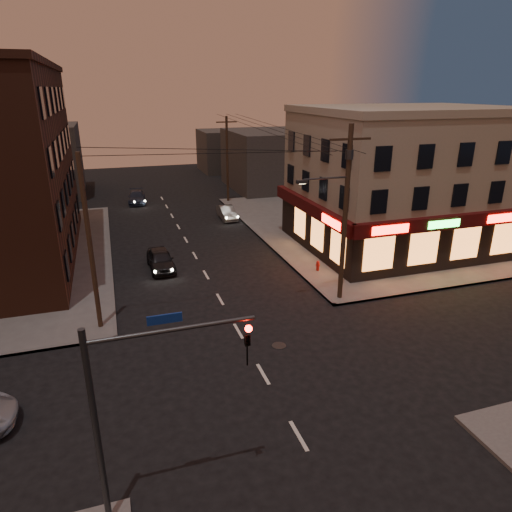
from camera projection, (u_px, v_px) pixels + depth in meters
name	position (u px, v px, depth m)	size (l,w,h in m)	color
ground	(263.00, 374.00, 20.14)	(120.00, 120.00, 0.00)	black
sidewalk_ne	(381.00, 224.00, 42.28)	(24.00, 28.00, 0.15)	#514F4C
pizza_building	(404.00, 179.00, 34.89)	(15.85, 12.85, 10.50)	gray
bg_building_ne_a	(271.00, 160.00, 56.90)	(10.00, 12.00, 7.00)	#3F3D3A
bg_building_nw	(39.00, 161.00, 52.47)	(9.00, 10.00, 8.00)	#3F3D3A
bg_building_ne_b	(227.00, 151.00, 68.98)	(8.00, 8.00, 6.00)	#3F3D3A
utility_pole_main	(344.00, 206.00, 25.26)	(4.20, 0.44, 10.00)	#382619
utility_pole_far	(227.00, 160.00, 49.06)	(0.26, 0.26, 9.00)	#382619
utility_pole_west	(90.00, 245.00, 22.36)	(0.24, 0.24, 9.00)	#382619
traffic_signal	(134.00, 398.00, 12.09)	(4.49, 0.32, 6.47)	#333538
sedan_near	(161.00, 260.00, 31.60)	(1.66, 4.12, 1.40)	black
sedan_mid	(227.00, 213.00, 43.83)	(1.33, 3.81, 1.26)	slate
sedan_far	(137.00, 197.00, 49.95)	(1.79, 4.41, 1.28)	#1B2437
fire_hydrant	(318.00, 265.00, 31.08)	(0.32, 0.32, 0.70)	#9C130E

